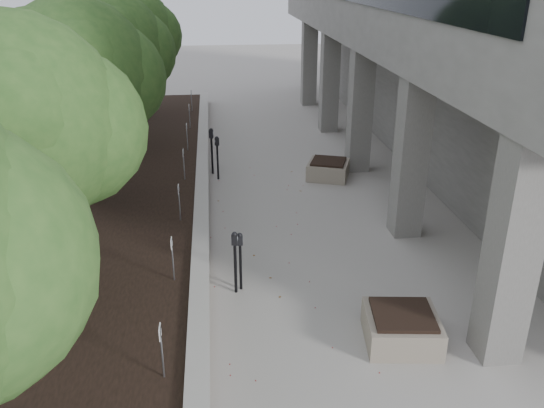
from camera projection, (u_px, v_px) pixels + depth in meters
ground at (316, 408)px, 8.77m from camera, size 90.00×90.00×0.00m
retaining_wall at (202, 189)px, 16.74m from camera, size 0.39×26.00×0.50m
planting_bed at (76, 196)px, 16.40m from camera, size 7.00×26.00×0.40m
crabapple_tree_2 at (21, 168)px, 9.83m from camera, size 4.60×4.00×5.44m
crabapple_tree_3 at (80, 104)px, 14.41m from camera, size 4.60×4.00×5.44m
crabapple_tree_4 at (111, 71)px, 18.99m from camera, size 4.60×4.00×5.44m
crabapple_tree_5 at (130, 51)px, 23.57m from camera, size 4.60×4.00×5.44m
parking_sign_2 at (162, 352)px, 8.66m from camera, size 0.04×0.22×0.96m
parking_sign_3 at (173, 259)px, 11.41m from camera, size 0.04×0.22×0.96m
parking_sign_4 at (179, 203)px, 14.15m from camera, size 0.04×0.22×0.96m
parking_sign_5 at (184, 165)px, 16.90m from camera, size 0.04×0.22×0.96m
parking_sign_6 at (187, 137)px, 19.65m from camera, size 0.04×0.22×0.96m
parking_sign_7 at (190, 116)px, 22.40m from camera, size 0.04×0.22×0.96m
parking_sign_8 at (191, 100)px, 25.14m from camera, size 0.04×0.22×0.96m
parking_meter_2 at (240, 261)px, 11.76m from camera, size 0.14×0.10×1.33m
parking_meter_3 at (235, 263)px, 11.63m from camera, size 0.16×0.13×1.42m
parking_meter_4 at (218, 158)px, 17.99m from camera, size 0.17×0.15×1.44m
parking_meter_5 at (212, 151)px, 18.45m from camera, size 0.18×0.15×1.56m
planter_front at (402, 327)px, 10.23m from camera, size 1.45×1.45×0.61m
planter_back at (328, 169)px, 18.29m from camera, size 1.61×1.61×0.59m
berry_scatter at (274, 257)px, 13.34m from camera, size 3.30×14.10×0.02m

